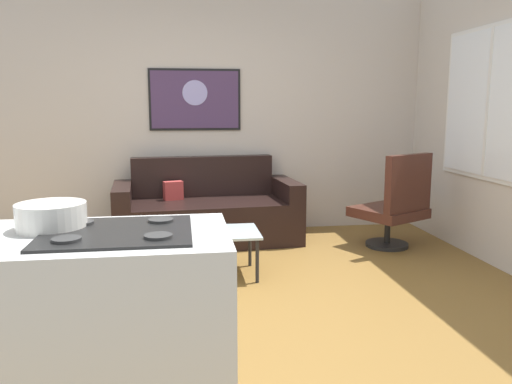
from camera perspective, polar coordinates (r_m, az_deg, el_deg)
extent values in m
cube|color=brown|center=(3.72, -4.90, -13.53)|extent=(6.40, 6.40, 0.04)
cube|color=beige|center=(5.84, -6.60, 9.18)|extent=(6.40, 0.05, 2.80)
cube|color=black|center=(5.44, -5.48, -3.33)|extent=(1.63, 0.99, 0.45)
cube|color=black|center=(5.71, -6.01, 1.80)|extent=(1.57, 0.28, 0.44)
cube|color=black|center=(5.38, -14.74, -2.67)|extent=(0.25, 0.88, 0.65)
cube|color=black|center=(5.60, 3.39, -1.90)|extent=(0.25, 0.88, 0.65)
cube|color=#AD3836|center=(5.50, -9.30, 0.16)|extent=(0.22, 0.15, 0.20)
cube|color=silver|center=(4.32, -5.44, -4.61)|extent=(0.87, 0.54, 0.02)
cylinder|color=#232326|center=(4.16, -10.66, -8.10)|extent=(0.03, 0.03, 0.37)
cylinder|color=#232326|center=(4.20, 0.14, -7.77)|extent=(0.03, 0.03, 0.37)
cylinder|color=#232326|center=(4.59, -10.45, -6.40)|extent=(0.03, 0.03, 0.37)
cylinder|color=#232326|center=(4.62, -0.69, -6.12)|extent=(0.03, 0.03, 0.37)
cylinder|color=black|center=(5.47, 14.49, -5.73)|extent=(0.43, 0.43, 0.04)
cylinder|color=black|center=(5.42, 14.58, -3.84)|extent=(0.06, 0.06, 0.33)
cube|color=#47241B|center=(5.39, 14.65, -2.22)|extent=(0.83, 0.82, 0.10)
cube|color=#47241B|center=(5.19, 16.78, 0.97)|extent=(0.59, 0.36, 0.57)
cube|color=silver|center=(2.35, -21.23, -15.59)|extent=(1.42, 0.67, 0.93)
cube|color=black|center=(2.15, -15.32, -4.35)|extent=(0.60, 0.52, 0.01)
cylinder|color=#2D2D2D|center=(2.04, -20.55, -5.01)|extent=(0.11, 0.11, 0.01)
cylinder|color=#2D2D2D|center=(2.00, -10.95, -4.89)|extent=(0.11, 0.11, 0.01)
cylinder|color=#2D2D2D|center=(2.31, -19.12, -3.28)|extent=(0.11, 0.11, 0.01)
cylinder|color=#2D2D2D|center=(2.27, -10.66, -3.13)|extent=(0.11, 0.11, 0.01)
cylinder|color=silver|center=(2.31, -21.95, -3.74)|extent=(0.16, 0.16, 0.01)
cylinder|color=silver|center=(2.30, -22.03, -2.55)|extent=(0.29, 0.29, 0.11)
cube|color=black|center=(5.80, -6.88, 10.27)|extent=(1.02, 0.01, 0.68)
cube|color=#493256|center=(5.80, -6.87, 10.27)|extent=(0.97, 0.02, 0.63)
cylinder|color=#9F98D5|center=(5.78, -6.89, 11.02)|extent=(0.28, 0.01, 0.28)
cube|color=silver|center=(5.13, 24.76, 9.07)|extent=(0.02, 1.47, 1.41)
cube|color=white|center=(5.13, 24.66, 9.07)|extent=(0.01, 1.39, 1.33)
cube|color=silver|center=(5.12, 24.63, 9.08)|extent=(0.01, 0.04, 1.33)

